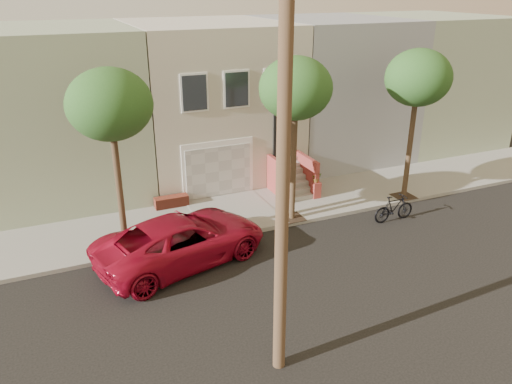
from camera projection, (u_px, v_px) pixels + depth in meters
name	position (u px, v px, depth m)	size (l,w,h in m)	color
ground	(319.00, 275.00, 16.21)	(90.00, 90.00, 0.00)	black
sidewalk	(254.00, 210.00, 20.71)	(40.00, 3.70, 0.15)	gray
house_row	(207.00, 97.00, 24.28)	(33.10, 11.70, 7.00)	#BAB09F
tree_left	(110.00, 106.00, 15.47)	(2.70, 2.57, 6.30)	#2D2116
tree_mid	(296.00, 89.00, 17.85)	(2.70, 2.57, 6.30)	#2D2116
tree_right	(418.00, 79.00, 19.86)	(2.70, 2.57, 6.30)	#2D2116
pickup_truck	(182.00, 240.00, 16.72)	(2.71, 5.88, 1.63)	maroon
motorcycle	(394.00, 208.00, 19.73)	(0.51, 1.81, 1.09)	black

